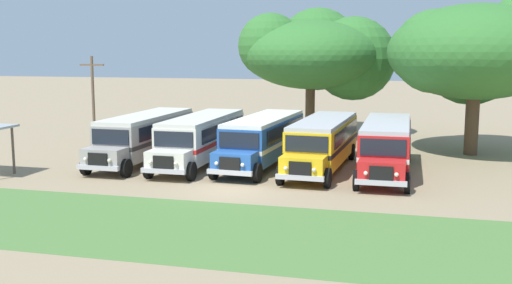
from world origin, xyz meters
TOP-DOWN VIEW (x-y plane):
  - ground_plane at (0.00, 0.00)m, footprint 220.00×220.00m
  - foreground_grass_strip at (0.00, -6.62)m, footprint 80.00×8.02m
  - parked_bus_slot_0 at (-7.34, 6.21)m, footprint 2.77×10.85m
  - parked_bus_slot_1 at (-3.72, 6.25)m, footprint 2.68×10.84m
  - parked_bus_slot_2 at (-0.01, 6.76)m, footprint 3.20×10.91m
  - parked_bus_slot_3 at (3.58, 6.42)m, footprint 3.09×10.89m
  - parked_bus_slot_4 at (7.14, 6.24)m, footprint 2.74×10.85m
  - broad_shade_tree at (1.11, 20.08)m, footprint 11.89×11.97m
  - secondary_tree at (12.37, 14.15)m, footprint 11.46×11.94m
  - utility_pole at (-12.91, 9.94)m, footprint 1.80×0.20m

SIDE VIEW (x-z plane):
  - ground_plane at x=0.00m, z-range 0.00..0.00m
  - foreground_grass_strip at x=0.00m, z-range 0.00..0.01m
  - parked_bus_slot_0 at x=-7.34m, z-range 0.17..2.99m
  - parked_bus_slot_1 at x=-3.72m, z-range 0.17..2.99m
  - parked_bus_slot_2 at x=-0.01m, z-range 0.17..2.99m
  - parked_bus_slot_3 at x=3.58m, z-range 0.17..2.99m
  - parked_bus_slot_4 at x=7.14m, z-range 0.17..2.99m
  - utility_pole at x=-12.91m, z-range 0.24..6.57m
  - broad_shade_tree at x=1.11m, z-range 1.38..11.57m
  - secondary_tree at x=12.37m, z-range 1.51..11.80m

